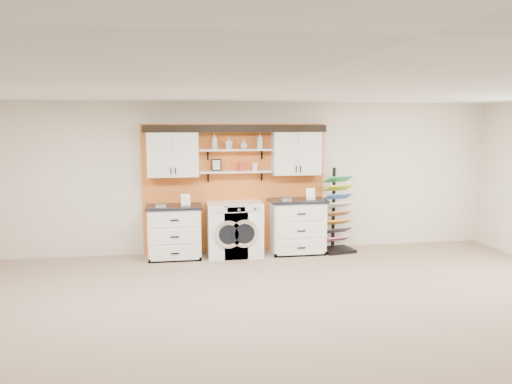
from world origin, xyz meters
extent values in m
plane|color=gray|center=(0.00, 0.00, 0.00)|extent=(10.00, 10.00, 0.00)
plane|color=white|center=(0.00, 0.00, 2.80)|extent=(10.00, 10.00, 0.00)
plane|color=beige|center=(0.00, 4.00, 1.40)|extent=(10.00, 0.00, 10.00)
cube|color=orange|center=(0.00, 3.96, 1.20)|extent=(3.40, 0.07, 2.40)
cube|color=white|center=(-1.13, 3.80, 1.88)|extent=(0.90, 0.34, 0.84)
cube|color=white|center=(-1.35, 3.62, 1.88)|extent=(0.42, 0.01, 0.78)
cube|color=white|center=(-0.91, 3.62, 1.88)|extent=(0.42, 0.01, 0.78)
cube|color=white|center=(1.13, 3.80, 1.88)|extent=(0.90, 0.34, 0.84)
cube|color=white|center=(0.91, 3.62, 1.88)|extent=(0.42, 0.01, 0.78)
cube|color=white|center=(1.35, 3.62, 1.88)|extent=(0.42, 0.01, 0.78)
cube|color=white|center=(0.00, 3.80, 1.53)|extent=(1.32, 0.28, 0.03)
cube|color=white|center=(0.00, 3.80, 1.93)|extent=(1.32, 0.28, 0.03)
cube|color=black|center=(0.00, 3.82, 2.33)|extent=(3.30, 0.40, 0.10)
cube|color=black|center=(0.00, 3.63, 2.27)|extent=(3.30, 0.04, 0.04)
cube|color=black|center=(-0.35, 3.85, 1.66)|extent=(0.18, 0.02, 0.22)
cube|color=beige|center=(-0.35, 3.84, 1.66)|extent=(0.14, 0.01, 0.18)
cylinder|color=red|center=(0.10, 3.80, 1.62)|extent=(0.11, 0.11, 0.16)
cylinder|color=silver|center=(0.35, 3.80, 1.61)|extent=(0.10, 0.10, 0.14)
cube|color=white|center=(-1.13, 3.65, 0.46)|extent=(0.92, 0.60, 0.92)
cube|color=black|center=(-1.13, 3.38, 0.04)|extent=(0.92, 0.06, 0.07)
cube|color=black|center=(-1.13, 3.65, 0.94)|extent=(0.98, 0.66, 0.04)
cube|color=white|center=(-1.13, 3.34, 0.76)|extent=(0.84, 0.02, 0.26)
cube|color=white|center=(-1.13, 3.34, 0.46)|extent=(0.84, 0.02, 0.26)
cube|color=white|center=(-1.13, 3.34, 0.16)|extent=(0.84, 0.02, 0.26)
cube|color=white|center=(1.13, 3.65, 0.48)|extent=(0.97, 0.60, 0.97)
cube|color=black|center=(1.13, 3.38, 0.04)|extent=(0.97, 0.06, 0.08)
cube|color=black|center=(1.13, 3.65, 0.99)|extent=(1.03, 0.66, 0.04)
cube|color=white|center=(1.13, 3.34, 0.80)|extent=(0.88, 0.02, 0.27)
cube|color=white|center=(1.13, 3.34, 0.48)|extent=(0.88, 0.02, 0.27)
cube|color=white|center=(1.13, 3.34, 0.17)|extent=(0.88, 0.02, 0.27)
cube|color=white|center=(-0.19, 3.65, 0.49)|extent=(0.70, 0.66, 0.98)
cube|color=silver|center=(-0.19, 3.31, 0.91)|extent=(0.60, 0.02, 0.10)
cylinder|color=silver|center=(-0.19, 3.31, 0.47)|extent=(0.49, 0.05, 0.49)
cylinder|color=black|center=(-0.19, 3.29, 0.47)|extent=(0.35, 0.03, 0.35)
cube|color=white|center=(0.09, 3.65, 0.50)|extent=(0.71, 0.66, 0.99)
cube|color=silver|center=(0.09, 3.31, 0.92)|extent=(0.61, 0.02, 0.10)
cylinder|color=silver|center=(0.09, 3.31, 0.48)|extent=(0.50, 0.05, 0.50)
cylinder|color=black|center=(0.09, 3.29, 0.48)|extent=(0.36, 0.03, 0.36)
cube|color=black|center=(1.90, 3.60, 0.03)|extent=(0.66, 0.58, 0.06)
cube|color=black|center=(1.87, 3.77, 0.81)|extent=(0.06, 0.06, 1.53)
cube|color=pink|center=(1.90, 3.62, 0.24)|extent=(0.52, 0.36, 0.14)
cube|color=black|center=(1.90, 3.62, 0.40)|extent=(0.52, 0.36, 0.14)
cube|color=orange|center=(1.90, 3.62, 0.56)|extent=(0.52, 0.36, 0.14)
cube|color=olive|center=(1.90, 3.62, 0.73)|extent=(0.52, 0.36, 0.14)
cube|color=silver|center=(1.90, 3.62, 0.89)|extent=(0.52, 0.36, 0.14)
cube|color=#3464B8|center=(1.90, 3.62, 1.05)|extent=(0.52, 0.36, 0.14)
cube|color=yellow|center=(1.90, 3.62, 1.22)|extent=(0.52, 0.36, 0.14)
cube|color=#28956D|center=(1.90, 3.62, 1.38)|extent=(0.52, 0.36, 0.14)
imported|color=silver|center=(-0.38, 3.80, 2.08)|extent=(0.11, 0.12, 0.28)
imported|color=silver|center=(-0.12, 3.80, 2.05)|extent=(0.13, 0.13, 0.22)
imported|color=silver|center=(0.15, 3.80, 2.03)|extent=(0.15, 0.15, 0.17)
imported|color=silver|center=(0.44, 3.80, 2.09)|extent=(0.13, 0.13, 0.29)
camera|label=1|loc=(-1.10, -5.22, 2.43)|focal=35.00mm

